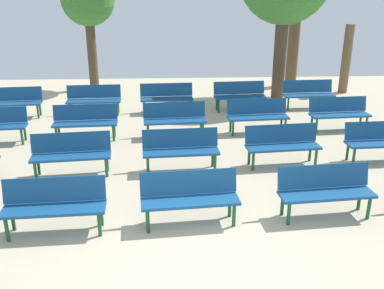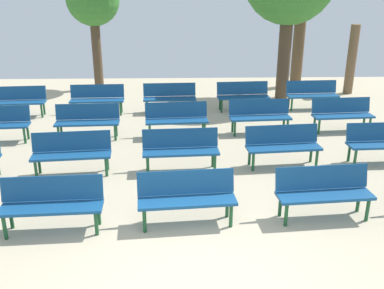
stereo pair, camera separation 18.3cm
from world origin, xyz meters
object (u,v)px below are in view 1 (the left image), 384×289
Objects in this scene: tree_3 at (294,41)px; bench_r0_c1 at (54,203)px; bench_r1_c1 at (71,152)px; bench_r1_c4 at (381,139)px; bench_r1_c3 at (282,143)px; bench_r3_c1 at (94,98)px; bench_r2_c4 at (339,112)px; bench_r0_c2 at (190,195)px; bench_r0_c3 at (325,188)px; tree_2 at (88,1)px; bench_r1_c2 at (181,147)px; bench_r3_c2 at (167,96)px; tree_1 at (346,59)px; bench_r2_c2 at (175,117)px; bench_r2_c3 at (258,114)px; bench_r3_c0 at (14,100)px; bench_r3_c4 at (308,92)px; bench_r2_c1 at (85,120)px; bench_r3_c3 at (240,94)px.

bench_r0_c1 is at bearing -122.58° from tree_3.
bench_r1_c4 is at bearing -1.85° from bench_r1_c1.
bench_r1_c3 is 1.01× the size of bench_r3_c1.
bench_r0_c2 is at bearing -136.87° from bench_r2_c4.
bench_r0_c3 is 0.39× the size of tree_2.
bench_r1_c2 is at bearing -2.10° from bench_r1_c1.
bench_r0_c1 is 1.00× the size of bench_r1_c4.
bench_r1_c4 and bench_r3_c2 have the same top height.
tree_1 reaches higher than bench_r0_c1.
bench_r2_c4 is (6.38, 4.79, 0.00)m from bench_r0_c1.
bench_r0_c3 is at bearing -1.88° from bench_r0_c2.
bench_r2_c2 is 6.79m from tree_2.
tree_3 reaches higher than bench_r2_c3.
bench_r2_c4 is at bearing -0.34° from bench_r2_c2.
bench_r1_c2 is at bearing -68.33° from tree_2.
tree_2 reaches higher than bench_r3_c0.
bench_r1_c4 is at bearing -26.67° from bench_r2_c2.
tree_1 reaches higher than bench_r3_c4.
bench_r1_c2 is at bearing -134.84° from bench_r3_c4.
bench_r0_c3 is at bearing -44.02° from bench_r1_c2.
bench_r1_c3 is at bearing -137.23° from bench_r2_c4.
bench_r1_c3 is 9.53m from tree_2.
bench_r1_c2 is at bearing -43.96° from bench_r2_c1.
tree_3 reaches higher than bench_r0_c3.
bench_r0_c1 is 7.97m from bench_r2_c4.
bench_r0_c1 is at bearing -135.04° from bench_r1_c2.
bench_r1_c1 is at bearing -154.21° from bench_r2_c3.
bench_r1_c1 is at bearing -84.15° from tree_2.
bench_r3_c1 is 1.00× the size of bench_r3_c4.
bench_r1_c3 is 1.01× the size of bench_r2_c1.
bench_r2_c4 is 0.48× the size of tree_3.
bench_r1_c4 is 6.30m from bench_r3_c2.
tree_1 is (8.42, 4.56, 0.70)m from bench_r2_c1.
bench_r0_c3 is 1.00× the size of bench_r2_c2.
bench_r2_c3 is at bearing 45.28° from bench_r0_c1.
bench_r3_c4 is at bearing 91.61° from bench_r1_c4.
bench_r1_c1 is at bearing -89.10° from bench_r3_c1.
bench_r1_c1 is at bearing 152.71° from bench_r0_c3.
bench_r2_c3 is at bearing 61.16° from bench_r0_c2.
bench_r2_c1 and bench_r3_c4 have the same top height.
bench_r3_c3 is at bearing 1.15° from bench_r3_c2.
bench_r1_c1 and bench_r2_c3 have the same top height.
bench_r3_c0 is 6.78m from bench_r3_c3.
bench_r3_c1 is (-2.59, 6.43, 0.00)m from bench_r0_c2.
tree_3 reaches higher than bench_r2_c4.
bench_r0_c3 is 11.44m from tree_2.
bench_r3_c1 is 4.46m from bench_r3_c3.
bench_r2_c3 is at bearing -45.92° from tree_2.
bench_r3_c4 is (6.51, 2.59, 0.00)m from bench_r2_c1.
bench_r0_c1 is at bearing -84.30° from tree_2.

